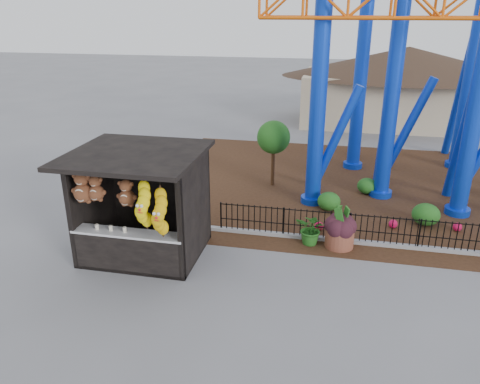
% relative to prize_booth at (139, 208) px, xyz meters
% --- Properties ---
extents(ground, '(120.00, 120.00, 0.00)m').
position_rel_prize_booth_xyz_m(ground, '(2.99, -0.90, -1.53)').
color(ground, slate).
rests_on(ground, ground).
extents(mulch_bed, '(18.00, 12.00, 0.02)m').
position_rel_prize_booth_xyz_m(mulch_bed, '(6.99, 7.10, -1.53)').
color(mulch_bed, '#331E11').
rests_on(mulch_bed, ground).
extents(curb, '(18.00, 0.18, 0.12)m').
position_rel_prize_booth_xyz_m(curb, '(6.99, 2.10, -1.47)').
color(curb, gray).
rests_on(curb, ground).
extents(prize_booth, '(3.50, 3.40, 3.12)m').
position_rel_prize_booth_xyz_m(prize_booth, '(0.00, 0.00, 0.00)').
color(prize_booth, black).
rests_on(prize_booth, ground).
extents(picket_fence, '(12.20, 0.06, 1.00)m').
position_rel_prize_booth_xyz_m(picket_fence, '(7.89, 2.10, -1.03)').
color(picket_fence, black).
rests_on(picket_fence, ground).
extents(roller_coaster, '(11.00, 6.37, 10.82)m').
position_rel_prize_booth_xyz_m(roller_coaster, '(8.11, 7.33, 4.91)').
color(roller_coaster, '#0B35C8').
rests_on(roller_coaster, ground).
extents(terracotta_planter, '(1.06, 1.06, 0.57)m').
position_rel_prize_booth_xyz_m(terracotta_planter, '(5.51, 1.80, -1.25)').
color(terracotta_planter, brown).
rests_on(terracotta_planter, ground).
extents(planter_foliage, '(0.70, 0.70, 0.64)m').
position_rel_prize_booth_xyz_m(planter_foliage, '(5.51, 1.80, -0.65)').
color(planter_foliage, black).
rests_on(planter_foliage, terracotta_planter).
extents(potted_plant, '(1.14, 1.08, 1.01)m').
position_rel_prize_booth_xyz_m(potted_plant, '(4.68, 1.80, -1.03)').
color(potted_plant, '#195619').
rests_on(potted_plant, ground).
extents(landscaping, '(7.78, 4.17, 0.72)m').
position_rel_prize_booth_xyz_m(landscaping, '(7.75, 4.74, -1.21)').
color(landscaping, '#1E5318').
rests_on(landscaping, mulch_bed).
extents(pavilion, '(15.00, 15.00, 4.80)m').
position_rel_prize_booth_xyz_m(pavilion, '(8.99, 19.10, 1.53)').
color(pavilion, '#BFAD8C').
rests_on(pavilion, ground).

